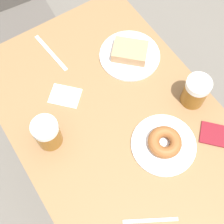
% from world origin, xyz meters
% --- Properties ---
extents(ground_plane, '(8.00, 8.00, 0.00)m').
position_xyz_m(ground_plane, '(0.00, 0.00, 0.00)').
color(ground_plane, '#666059').
extents(table, '(0.76, 1.10, 0.76)m').
position_xyz_m(table, '(0.00, 0.00, 0.70)').
color(table, olive).
rests_on(table, ground_plane).
extents(chair, '(0.43, 0.43, 0.86)m').
position_xyz_m(chair, '(-0.05, 0.93, 0.53)').
color(chair, '#514C47').
rests_on(chair, ground_plane).
extents(plate_with_cake, '(0.26, 0.26, 0.05)m').
position_xyz_m(plate_with_cake, '(0.21, 0.19, 0.78)').
color(plate_with_cake, silver).
rests_on(plate_with_cake, table).
extents(plate_with_donut, '(0.24, 0.24, 0.05)m').
position_xyz_m(plate_with_donut, '(0.09, -0.21, 0.78)').
color(plate_with_donut, silver).
rests_on(plate_with_donut, table).
extents(beer_mug_left, '(0.09, 0.09, 0.13)m').
position_xyz_m(beer_mug_left, '(0.30, -0.12, 0.83)').
color(beer_mug_left, '#8C5619').
rests_on(beer_mug_left, table).
extents(beer_mug_center, '(0.09, 0.09, 0.13)m').
position_xyz_m(beer_mug_center, '(-0.25, 0.04, 0.83)').
color(beer_mug_center, '#8C5619').
rests_on(beer_mug_center, table).
extents(napkin_folded, '(0.15, 0.15, 0.00)m').
position_xyz_m(napkin_folded, '(-0.11, 0.17, 0.76)').
color(napkin_folded, white).
rests_on(napkin_folded, table).
extents(fork, '(0.17, 0.10, 0.00)m').
position_xyz_m(fork, '(-0.11, -0.40, 0.76)').
color(fork, silver).
rests_on(fork, table).
extents(knife, '(0.04, 0.23, 0.00)m').
position_xyz_m(knife, '(-0.06, 0.39, 0.76)').
color(knife, silver).
rests_on(knife, table).
extents(passport_near_edge, '(0.15, 0.15, 0.01)m').
position_xyz_m(passport_near_edge, '(0.28, -0.29, 0.76)').
color(passport_near_edge, maroon).
rests_on(passport_near_edge, table).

